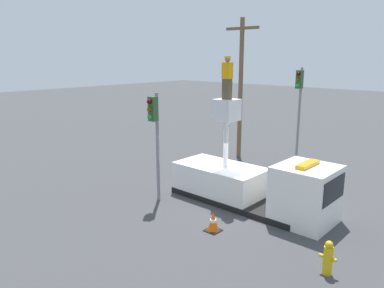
{
  "coord_description": "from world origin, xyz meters",
  "views": [
    {
      "loc": [
        8.63,
        -12.53,
        6.1
      ],
      "look_at": [
        -1.74,
        -1.07,
        2.47
      ],
      "focal_mm": 35.0,
      "sensor_mm": 36.0,
      "label": 1
    }
  ],
  "objects_px": {
    "worker": "(227,78)",
    "utility_pole": "(241,85)",
    "fire_hydrant": "(328,258)",
    "traffic_light_across": "(299,97)",
    "bucket_truck": "(252,186)",
    "traffic_cone_rear": "(181,174)",
    "traffic_light_pole": "(155,126)",
    "traffic_cone_curbside": "(213,222)"
  },
  "relations": [
    {
      "from": "worker",
      "to": "utility_pole",
      "type": "height_order",
      "value": "utility_pole"
    },
    {
      "from": "fire_hydrant",
      "to": "traffic_light_across",
      "type": "bearing_deg",
      "value": 121.57
    },
    {
      "from": "worker",
      "to": "fire_hydrant",
      "type": "xyz_separation_m",
      "value": [
        5.8,
        -2.79,
        -4.74
      ]
    },
    {
      "from": "worker",
      "to": "fire_hydrant",
      "type": "height_order",
      "value": "worker"
    },
    {
      "from": "bucket_truck",
      "to": "utility_pole",
      "type": "height_order",
      "value": "utility_pole"
    },
    {
      "from": "worker",
      "to": "fire_hydrant",
      "type": "bearing_deg",
      "value": -25.73
    },
    {
      "from": "bucket_truck",
      "to": "traffic_cone_rear",
      "type": "xyz_separation_m",
      "value": [
        -4.34,
        0.27,
        -0.51
      ]
    },
    {
      "from": "traffic_light_pole",
      "to": "traffic_cone_rear",
      "type": "distance_m",
      "value": 4.01
    },
    {
      "from": "bucket_truck",
      "to": "traffic_cone_curbside",
      "type": "xyz_separation_m",
      "value": [
        0.27,
        -2.86,
        -0.55
      ]
    },
    {
      "from": "bucket_truck",
      "to": "traffic_light_pole",
      "type": "xyz_separation_m",
      "value": [
        -3.36,
        -2.28,
        2.42
      ]
    },
    {
      "from": "worker",
      "to": "traffic_light_across",
      "type": "xyz_separation_m",
      "value": [
        -0.22,
        7.0,
        -1.35
      ]
    },
    {
      "from": "traffic_light_across",
      "to": "utility_pole",
      "type": "height_order",
      "value": "utility_pole"
    },
    {
      "from": "bucket_truck",
      "to": "traffic_light_pole",
      "type": "bearing_deg",
      "value": -145.8
    },
    {
      "from": "fire_hydrant",
      "to": "utility_pole",
      "type": "relative_size",
      "value": 0.12
    },
    {
      "from": "traffic_light_across",
      "to": "traffic_cone_rear",
      "type": "distance_m",
      "value": 8.07
    },
    {
      "from": "fire_hydrant",
      "to": "traffic_cone_rear",
      "type": "distance_m",
      "value": 9.28
    },
    {
      "from": "traffic_light_across",
      "to": "traffic_cone_curbside",
      "type": "xyz_separation_m",
      "value": [
        1.87,
        -9.86,
        -3.55
      ]
    },
    {
      "from": "traffic_light_pole",
      "to": "fire_hydrant",
      "type": "bearing_deg",
      "value": -3.76
    },
    {
      "from": "traffic_cone_curbside",
      "to": "traffic_cone_rear",
      "type": "bearing_deg",
      "value": 145.85
    },
    {
      "from": "traffic_light_pole",
      "to": "traffic_cone_curbside",
      "type": "height_order",
      "value": "traffic_light_pole"
    },
    {
      "from": "traffic_light_pole",
      "to": "traffic_cone_rear",
      "type": "bearing_deg",
      "value": 111.08
    },
    {
      "from": "bucket_truck",
      "to": "traffic_cone_curbside",
      "type": "relative_size",
      "value": 9.78
    },
    {
      "from": "worker",
      "to": "traffic_cone_curbside",
      "type": "relative_size",
      "value": 2.43
    },
    {
      "from": "traffic_light_pole",
      "to": "utility_pole",
      "type": "bearing_deg",
      "value": 100.55
    },
    {
      "from": "traffic_cone_rear",
      "to": "traffic_cone_curbside",
      "type": "distance_m",
      "value": 5.58
    },
    {
      "from": "traffic_light_pole",
      "to": "utility_pole",
      "type": "xyz_separation_m",
      "value": [
        -1.55,
        8.35,
        1.15
      ]
    },
    {
      "from": "traffic_light_pole",
      "to": "traffic_cone_curbside",
      "type": "relative_size",
      "value": 6.49
    },
    {
      "from": "bucket_truck",
      "to": "traffic_light_pole",
      "type": "height_order",
      "value": "traffic_light_pole"
    },
    {
      "from": "worker",
      "to": "traffic_light_pole",
      "type": "xyz_separation_m",
      "value": [
        -1.98,
        -2.28,
        -1.94
      ]
    },
    {
      "from": "traffic_light_across",
      "to": "utility_pole",
      "type": "xyz_separation_m",
      "value": [
        -3.32,
        -0.93,
        0.57
      ]
    },
    {
      "from": "worker",
      "to": "traffic_cone_curbside",
      "type": "distance_m",
      "value": 5.91
    },
    {
      "from": "fire_hydrant",
      "to": "traffic_cone_curbside",
      "type": "bearing_deg",
      "value": -179.05
    },
    {
      "from": "traffic_cone_curbside",
      "to": "utility_pole",
      "type": "height_order",
      "value": "utility_pole"
    },
    {
      "from": "traffic_light_across",
      "to": "fire_hydrant",
      "type": "bearing_deg",
      "value": -58.43
    },
    {
      "from": "worker",
      "to": "traffic_cone_rear",
      "type": "relative_size",
      "value": 2.2
    },
    {
      "from": "bucket_truck",
      "to": "traffic_light_pole",
      "type": "distance_m",
      "value": 4.73
    },
    {
      "from": "traffic_cone_curbside",
      "to": "fire_hydrant",
      "type": "bearing_deg",
      "value": 0.95
    },
    {
      "from": "traffic_light_pole",
      "to": "utility_pole",
      "type": "height_order",
      "value": "utility_pole"
    },
    {
      "from": "worker",
      "to": "utility_pole",
      "type": "bearing_deg",
      "value": 120.25
    },
    {
      "from": "fire_hydrant",
      "to": "traffic_cone_curbside",
      "type": "relative_size",
      "value": 1.44
    },
    {
      "from": "bucket_truck",
      "to": "traffic_cone_rear",
      "type": "distance_m",
      "value": 4.38
    },
    {
      "from": "bucket_truck",
      "to": "fire_hydrant",
      "type": "distance_m",
      "value": 5.24
    }
  ]
}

